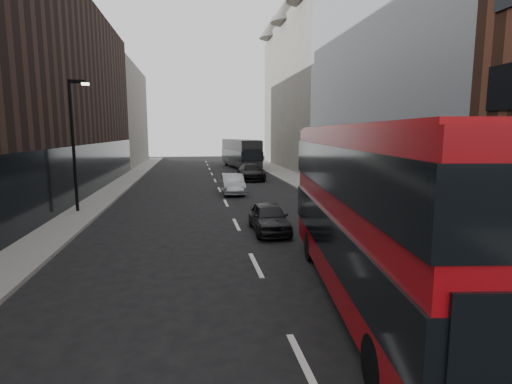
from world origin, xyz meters
name	(u,v)px	position (x,y,z in m)	size (l,w,h in m)	color
sidewalk_right	(316,188)	(7.50, 25.00, 0.07)	(3.00, 80.00, 0.15)	slate
sidewalk_left	(109,193)	(-8.00, 25.00, 0.07)	(2.00, 80.00, 0.15)	slate
building_modern_block	(396,49)	(11.47, 21.00, 9.90)	(5.03, 22.00, 20.00)	#93979C
building_victorian	(301,89)	(11.38, 44.00, 9.66)	(6.50, 24.00, 21.00)	#69635C
building_left_mid	(72,100)	(-11.50, 30.00, 7.00)	(5.00, 24.00, 14.00)	black
building_left_far	(120,117)	(-11.50, 52.00, 6.50)	(5.00, 20.00, 13.00)	#69635C
street_lamp	(74,137)	(-8.22, 18.00, 4.18)	(1.06, 0.22, 7.00)	black
red_bus	(380,207)	(2.61, 4.53, 2.55)	(4.18, 11.57, 4.59)	#9F0910
grey_bus	(241,153)	(3.91, 44.65, 1.89)	(3.92, 11.13, 3.53)	black
car_a	(269,217)	(1.30, 12.42, 0.65)	(1.54, 3.82, 1.30)	black
car_b	(233,184)	(0.83, 23.89, 0.71)	(1.50, 4.31, 1.42)	#94989C
car_c	(251,172)	(3.38, 32.12, 0.74)	(2.07, 5.09, 1.48)	black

